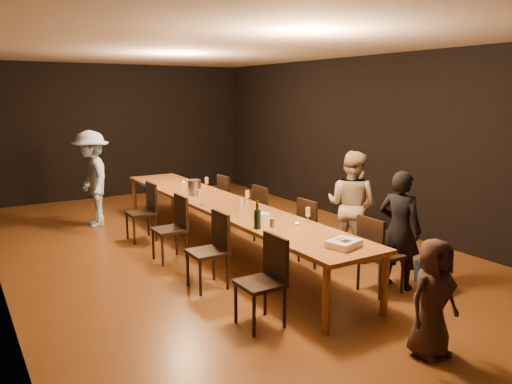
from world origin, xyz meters
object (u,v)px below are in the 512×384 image
chair_right_2 (270,214)px  plate_stack (263,217)px  chair_right_0 (381,254)px  woman_birthday (400,230)px  man_blue (92,179)px  chair_left_0 (260,282)px  chair_left_2 (169,229)px  child (433,298)px  table (222,205)px  chair_left_3 (141,212)px  chair_right_3 (233,200)px  birthday_cake (344,244)px  ice_bucket (194,187)px  chair_left_1 (207,251)px  chair_right_1 (317,231)px  champagne_bottle (257,215)px  woman_tan (351,205)px

chair_right_2 → plate_stack: 1.63m
chair_right_0 → woman_birthday: size_ratio=0.64×
man_blue → plate_stack: bearing=20.0°
chair_left_0 → chair_left_2: (0.00, 2.40, 0.00)m
chair_right_0 → child: bearing=-28.1°
chair_right_2 → chair_left_2: same height
child → plate_stack: 2.45m
table → chair_left_3: 1.49m
chair_left_2 → man_blue: bearing=9.3°
chair_right_3 → plate_stack: 2.68m
birthday_cake → ice_bucket: ice_bucket is taller
chair_right_0 → chair_left_1: size_ratio=1.00×
chair_right_1 → champagne_bottle: champagne_bottle is taller
chair_left_1 → child: bearing=-158.2°
chair_right_0 → chair_right_1: bearing=180.0°
chair_right_0 → woman_birthday: woman_birthday is taller
chair_left_2 → ice_bucket: ice_bucket is taller
chair_right_1 → ice_bucket: bearing=-154.6°
chair_right_1 → child: 2.60m
chair_left_1 → birthday_cake: (0.89, -1.44, 0.32)m
woman_tan → chair_left_2: bearing=37.3°
table → woman_birthday: bearing=-64.3°
woman_tan → chair_left_3: bearing=19.0°
man_blue → child: 6.40m
chair_left_2 → woman_tan: size_ratio=0.60×
chair_right_2 → birthday_cake: 2.78m
woman_birthday → man_blue: man_blue is taller
chair_right_2 → champagne_bottle: size_ratio=2.66×
chair_left_1 → chair_right_0: bearing=-125.2°
chair_right_2 → birthday_cake: chair_right_2 is taller
chair_right_1 → ice_bucket: 2.23m
chair_right_1 → woman_birthday: woman_birthday is taller
chair_right_0 → chair_right_1: 1.20m
birthday_cake → chair_right_0: bearing=0.5°
plate_stack → champagne_bottle: (-0.24, -0.26, 0.12)m
table → chair_right_3: 1.49m
chair_left_3 → child: 5.01m
chair_right_3 → chair_left_0: 3.98m
table → woman_tan: (1.42, -1.25, 0.08)m
table → chair_right_3: chair_right_3 is taller
chair_right_1 → birthday_cake: bearing=-29.4°
birthday_cake → ice_bucket: (-0.13, 3.42, 0.08)m
chair_right_0 → chair_right_2: 2.40m
chair_right_0 → chair_left_0: 1.70m
chair_right_3 → man_blue: man_blue is taller
woman_tan → champagne_bottle: size_ratio=4.45×
plate_stack → ice_bucket: 2.07m
chair_left_2 → chair_left_3: same height
woman_birthday → champagne_bottle: bearing=39.8°
chair_left_1 → plate_stack: 0.82m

